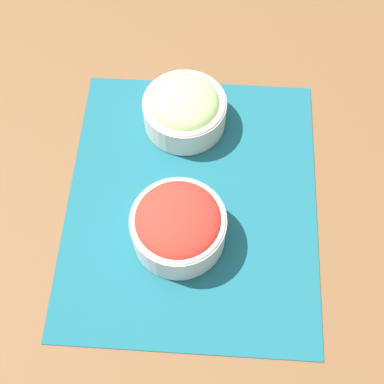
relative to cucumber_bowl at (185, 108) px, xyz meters
name	(u,v)px	position (x,y,z in m)	size (l,w,h in m)	color
ground_plane	(192,201)	(-0.16, -0.02, -0.04)	(3.00, 3.00, 0.00)	brown
placemat	(192,201)	(-0.16, -0.02, -0.04)	(0.50, 0.42, 0.00)	#195B6B
cucumber_bowl	(185,108)	(0.00, 0.00, 0.00)	(0.15, 0.15, 0.08)	silver
tomato_bowl	(178,225)	(-0.23, -0.01, 0.01)	(0.15, 0.15, 0.09)	white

